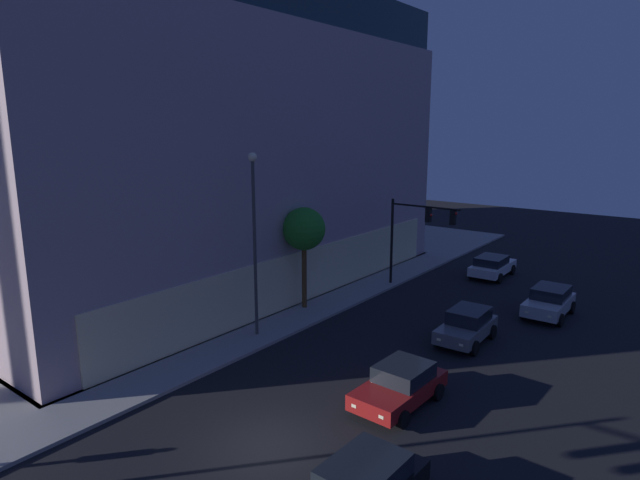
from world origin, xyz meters
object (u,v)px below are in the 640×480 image
(traffic_light_far_corner, at_px, (417,226))
(sidewalk_tree, at_px, (304,230))
(car_red, at_px, (400,385))
(car_white, at_px, (492,266))
(car_silver, at_px, (549,301))
(car_grey, at_px, (467,325))
(street_lamp_sidewalk, at_px, (254,225))
(modern_building, at_px, (143,141))

(traffic_light_far_corner, distance_m, sidewalk_tree, 8.15)
(car_red, relative_size, car_white, 0.95)
(sidewalk_tree, distance_m, car_white, 15.43)
(sidewalk_tree, bearing_deg, car_white, -24.59)
(sidewalk_tree, height_order, car_silver, sidewalk_tree)
(car_grey, distance_m, car_silver, 6.79)
(traffic_light_far_corner, height_order, street_lamp_sidewalk, street_lamp_sidewalk)
(car_grey, bearing_deg, car_silver, -19.03)
(sidewalk_tree, distance_m, car_grey, 10.25)
(traffic_light_far_corner, bearing_deg, sidewalk_tree, 155.92)
(car_white, bearing_deg, car_grey, -165.52)
(traffic_light_far_corner, xyz_separation_m, sidewalk_tree, (-7.43, 3.32, 0.47))
(street_lamp_sidewalk, height_order, car_white, street_lamp_sidewalk)
(modern_building, distance_m, car_grey, 27.08)
(modern_building, xyz_separation_m, car_grey, (0.16, -25.67, -8.61))
(car_red, bearing_deg, traffic_light_far_corner, 25.36)
(modern_building, height_order, traffic_light_far_corner, modern_building)
(modern_building, xyz_separation_m, sidewalk_tree, (-1.01, -16.26, -4.72))
(street_lamp_sidewalk, xyz_separation_m, sidewalk_tree, (4.70, 0.72, -1.03))
(car_red, relative_size, car_grey, 1.05)
(sidewalk_tree, bearing_deg, car_grey, -82.88)
(traffic_light_far_corner, bearing_deg, car_white, -25.20)
(car_red, bearing_deg, modern_building, 74.52)
(modern_building, height_order, car_white, modern_building)
(car_silver, distance_m, car_white, 8.06)
(traffic_light_far_corner, bearing_deg, street_lamp_sidewalk, 167.89)
(modern_building, distance_m, traffic_light_far_corner, 21.25)
(modern_building, distance_m, car_silver, 29.92)
(sidewalk_tree, xyz_separation_m, car_white, (13.57, -6.21, -3.94))
(car_grey, bearing_deg, car_red, -177.10)
(sidewalk_tree, bearing_deg, traffic_light_far_corner, -24.08)
(street_lamp_sidewalk, bearing_deg, car_silver, -41.57)
(car_red, xyz_separation_m, car_silver, (13.79, -1.84, 0.06))
(traffic_light_far_corner, bearing_deg, car_silver, -88.90)
(modern_building, bearing_deg, sidewalk_tree, -93.56)
(modern_building, relative_size, traffic_light_far_corner, 5.61)
(modern_building, bearing_deg, car_white, -60.81)
(modern_building, relative_size, car_silver, 7.67)
(car_grey, bearing_deg, street_lamp_sidewalk, 124.07)
(modern_building, relative_size, car_grey, 7.84)
(modern_building, bearing_deg, car_silver, -76.73)
(sidewalk_tree, xyz_separation_m, car_silver, (7.59, -11.62, -3.90))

